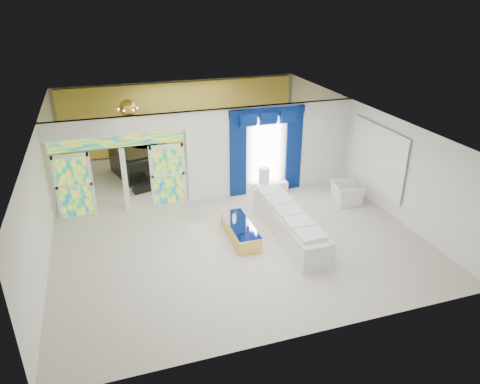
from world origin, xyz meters
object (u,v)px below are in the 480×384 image
object	(u,v)px
coffee_table	(240,231)
white_sofa	(289,224)
grand_piano	(139,162)
armchair	(346,193)
console_table	(272,187)

from	to	relation	value
coffee_table	white_sofa	bearing A→B (deg)	-12.53
white_sofa	grand_piano	xyz separation A→B (m)	(-3.53, 5.96, 0.15)
armchair	white_sofa	bearing A→B (deg)	127.25
white_sofa	coffee_table	world-z (taller)	white_sofa
coffee_table	grand_piano	xyz separation A→B (m)	(-2.18, 5.66, 0.31)
armchair	console_table	bearing A→B (deg)	62.90
coffee_table	armchair	world-z (taller)	armchair
console_table	coffee_table	bearing A→B (deg)	-127.40
grand_piano	white_sofa	bearing A→B (deg)	-75.31
white_sofa	armchair	size ratio (longest dim) A/B	3.85
white_sofa	console_table	xyz separation A→B (m)	(0.64, 2.90, -0.18)
white_sofa	coffee_table	distance (m)	1.39
white_sofa	coffee_table	xyz separation A→B (m)	(-1.35, 0.30, -0.15)
coffee_table	armchair	bearing A→B (deg)	15.71
coffee_table	armchair	distance (m)	4.16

